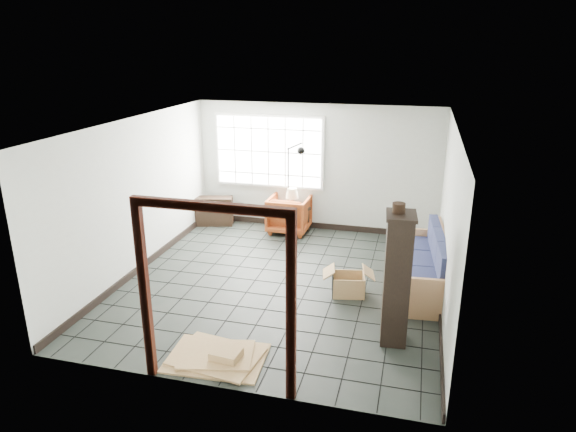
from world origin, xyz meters
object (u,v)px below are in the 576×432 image
(futon_sofa, at_px, (423,268))
(armchair, at_px, (289,212))
(side_table, at_px, (295,212))
(tall_shelf, at_px, (397,278))

(futon_sofa, height_order, armchair, futon_sofa)
(armchair, bearing_deg, futon_sofa, 144.57)
(futon_sofa, bearing_deg, side_table, 137.61)
(armchair, distance_m, tall_shelf, 4.35)
(armchair, height_order, tall_shelf, tall_shelf)
(armchair, relative_size, tall_shelf, 0.47)
(armchair, xyz_separation_m, tall_shelf, (2.35, -3.63, 0.48))
(futon_sofa, xyz_separation_m, armchair, (-2.70, 1.97, 0.08))
(futon_sofa, distance_m, armchair, 3.34)
(armchair, xyz_separation_m, side_table, (0.12, -0.00, 0.01))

